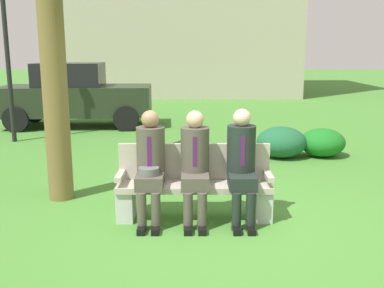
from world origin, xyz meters
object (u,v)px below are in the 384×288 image
object	(u,v)px
seated_man_right	(240,160)
shrub_near_bench	(320,142)
park_bench	(192,184)
seated_man_middle	(193,161)
shrub_mid_lawn	(187,161)
parked_car_near	(73,95)
street_lamp	(3,35)
seated_man_left	(148,162)
shrub_far_lawn	(279,142)

from	to	relation	value
seated_man_right	shrub_near_bench	distance (m)	3.86
park_bench	shrub_near_bench	bearing A→B (deg)	52.07
seated_man_middle	shrub_mid_lawn	size ratio (longest dim) A/B	1.29
seated_man_right	shrub_mid_lawn	distance (m)	1.82
shrub_near_bench	seated_man_right	bearing A→B (deg)	-120.21
shrub_mid_lawn	parked_car_near	size ratio (longest dim) A/B	0.26
park_bench	parked_car_near	world-z (taller)	parked_car_near
shrub_mid_lawn	street_lamp	size ratio (longest dim) A/B	0.27
parked_car_near	seated_man_right	bearing A→B (deg)	-61.25
seated_man_left	park_bench	bearing A→B (deg)	13.81
shrub_far_lawn	shrub_near_bench	bearing A→B (deg)	5.47
shrub_near_bench	seated_man_middle	bearing A→B (deg)	-126.81
park_bench	seated_man_middle	bearing A→B (deg)	-86.28
seated_man_right	shrub_mid_lawn	world-z (taller)	seated_man_right
shrub_mid_lawn	shrub_far_lawn	size ratio (longest dim) A/B	1.09
shrub_near_bench	shrub_mid_lawn	world-z (taller)	shrub_mid_lawn
parked_car_near	shrub_near_bench	bearing A→B (deg)	-31.27
park_bench	seated_man_left	size ratio (longest dim) A/B	1.39
seated_man_middle	street_lamp	size ratio (longest dim) A/B	0.35
park_bench	parked_car_near	bearing A→B (deg)	115.35
park_bench	shrub_near_bench	size ratio (longest dim) A/B	2.14
parked_car_near	park_bench	bearing A→B (deg)	-64.65
seated_man_middle	shrub_far_lawn	bearing A→B (deg)	62.66
seated_man_middle	shrub_near_bench	xyz separation A→B (m)	(2.48, 3.31, -0.47)
seated_man_right	shrub_far_lawn	world-z (taller)	seated_man_right
shrub_far_lawn	street_lamp	xyz separation A→B (m)	(-5.69, 1.49, 2.02)
seated_man_right	street_lamp	distance (m)	6.75
parked_car_near	street_lamp	bearing A→B (deg)	-114.11
seated_man_left	shrub_mid_lawn	xyz separation A→B (m)	(0.45, 1.66, -0.42)
shrub_mid_lawn	parked_car_near	world-z (taller)	parked_car_near
seated_man_left	seated_man_middle	distance (m)	0.53
seated_man_left	parked_car_near	bearing A→B (deg)	111.19
seated_man_middle	shrub_near_bench	world-z (taller)	seated_man_middle
shrub_far_lawn	parked_car_near	world-z (taller)	parked_car_near
seated_man_left	seated_man_right	bearing A→B (deg)	0.39
seated_man_middle	seated_man_right	world-z (taller)	seated_man_right
shrub_mid_lawn	seated_man_right	bearing A→B (deg)	-69.24
seated_man_right	parked_car_near	xyz separation A→B (m)	(-3.68, 6.71, 0.08)
shrub_near_bench	shrub_mid_lawn	size ratio (longest dim) A/B	0.84
street_lamp	seated_man_right	bearing A→B (deg)	-45.90
seated_man_left	parked_car_near	xyz separation A→B (m)	(-2.60, 6.72, 0.10)
park_bench	street_lamp	size ratio (longest dim) A/B	0.49
park_bench	seated_man_middle	size ratio (longest dim) A/B	1.40
shrub_near_bench	shrub_far_lawn	size ratio (longest dim) A/B	0.92
seated_man_right	street_lamp	bearing A→B (deg)	134.10
seated_man_left	shrub_near_bench	size ratio (longest dim) A/B	1.54
shrub_mid_lawn	street_lamp	distance (m)	5.38
seated_man_right	parked_car_near	distance (m)	7.65
shrub_near_bench	street_lamp	xyz separation A→B (m)	(-6.50, 1.41, 2.05)
park_bench	street_lamp	distance (m)	6.39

